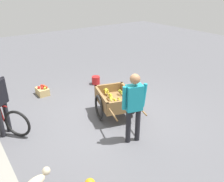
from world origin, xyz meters
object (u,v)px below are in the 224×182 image
object	(u,v)px
fruit_cart	(115,101)
vendor_person	(134,103)
dog	(36,182)
plastic_bucket	(96,80)
apple_crate	(43,91)

from	to	relation	value
fruit_cart	vendor_person	world-z (taller)	vendor_person
dog	plastic_bucket	size ratio (longest dim) A/B	2.32
fruit_cart	apple_crate	xyz separation A→B (m)	(2.34, 1.09, -0.31)
fruit_cart	dog	distance (m)	2.87
dog	fruit_cart	bearing A→B (deg)	-62.45
vendor_person	fruit_cart	bearing A→B (deg)	-16.22
vendor_person	plastic_bucket	world-z (taller)	vendor_person
fruit_cart	plastic_bucket	bearing A→B (deg)	-18.77
fruit_cart	vendor_person	xyz separation A→B (m)	(-1.09, 0.32, 0.50)
vendor_person	plastic_bucket	size ratio (longest dim) A/B	5.75
plastic_bucket	fruit_cart	bearing A→B (deg)	161.23
vendor_person	apple_crate	world-z (taller)	vendor_person
fruit_cart	apple_crate	distance (m)	2.60
plastic_bucket	apple_crate	distance (m)	1.82
vendor_person	apple_crate	size ratio (longest dim) A/B	3.59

